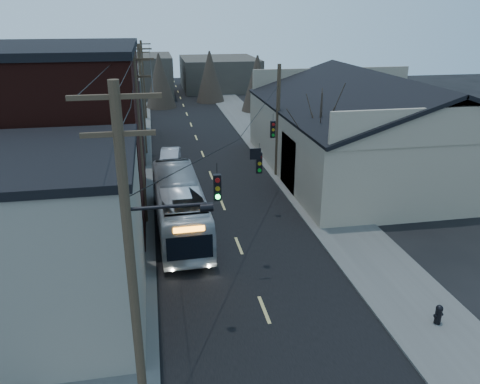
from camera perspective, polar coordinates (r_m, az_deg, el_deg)
name	(u,v)px	position (r m, az deg, el deg)	size (l,w,h in m)	color
road_surface	(205,161)	(40.47, -4.27, 3.85)	(9.00, 110.00, 0.02)	black
sidewalk_left	(128,164)	(40.32, -13.50, 3.31)	(4.00, 110.00, 0.12)	#474744
sidewalk_right	(278,156)	(41.62, 4.68, 4.40)	(4.00, 110.00, 0.12)	#474744
building_clapboard	(35,245)	(19.99, -23.70, -5.89)	(8.00, 8.00, 7.00)	slate
building_brick	(54,138)	(29.87, -21.73, 6.10)	(10.00, 12.00, 10.00)	black
building_left_far	(94,111)	(45.56, -17.41, 9.43)	(9.00, 14.00, 7.00)	#38332D
warehouse	(375,138)	(38.70, 16.14, 6.40)	(16.16, 20.60, 7.73)	gray
building_far_left	(138,76)	(74.01, -12.31, 13.66)	(10.00, 12.00, 6.00)	#38332D
building_far_right	(219,73)	(79.79, -2.57, 14.25)	(12.00, 14.00, 5.00)	#38332D
bare_tree	(319,147)	(31.50, 9.59, 5.39)	(0.40, 0.40, 7.20)	black
utility_lines	(169,120)	(33.35, -8.70, 8.71)	(11.24, 45.28, 10.50)	#382B1E
bus	(179,206)	(27.22, -7.40, -1.67)	(2.55, 10.90, 3.04)	#A5ABB0
parked_car	(170,158)	(39.20, -8.51, 4.15)	(1.49, 4.26, 1.40)	#AEB0B6
fire_hydrant	(439,314)	(21.10, 23.05, -13.49)	(0.41, 0.29, 0.86)	black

